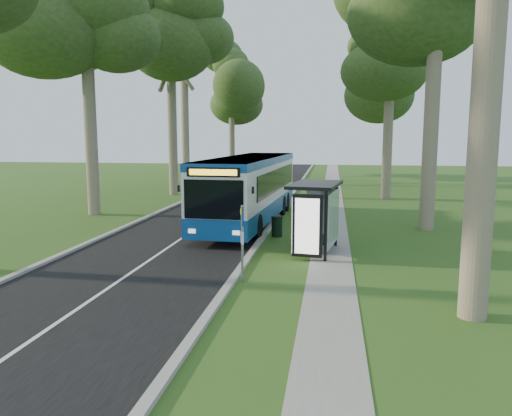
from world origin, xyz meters
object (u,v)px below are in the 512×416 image
(bus_stop_sign, at_px, (242,234))
(car_white, at_px, (207,179))
(bus, at_px, (250,189))
(litter_bin, at_px, (277,226))
(car_silver, at_px, (208,173))
(bus_shelter, at_px, (319,205))

(bus_stop_sign, height_order, car_white, bus_stop_sign)
(bus, distance_m, litter_bin, 3.95)
(litter_bin, distance_m, car_silver, 27.54)
(litter_bin, bearing_deg, car_silver, 110.57)
(litter_bin, xyz_separation_m, car_silver, (-9.67, 25.78, 0.37))
(bus, bearing_deg, bus_shelter, -57.14)
(bus_stop_sign, distance_m, car_silver, 34.23)
(bus_stop_sign, xyz_separation_m, car_silver, (-9.40, 32.91, -0.67))
(litter_bin, height_order, car_silver, car_silver)
(bus_stop_sign, bearing_deg, bus_shelter, 41.57)
(bus_stop_sign, distance_m, litter_bin, 7.21)
(bus, xyz_separation_m, bus_stop_sign, (1.50, -10.40, -0.26))
(bus_stop_sign, relative_size, car_silver, 0.47)
(bus_stop_sign, distance_m, bus_shelter, 4.49)
(bus, bearing_deg, litter_bin, -58.26)
(car_silver, bearing_deg, bus, -53.24)
(bus, height_order, car_silver, bus)
(bus_stop_sign, relative_size, litter_bin, 2.62)
(litter_bin, bearing_deg, bus, 118.48)
(litter_bin, relative_size, car_white, 0.22)
(bus, bearing_deg, car_silver, 112.59)
(bus_stop_sign, bearing_deg, bus, 79.18)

